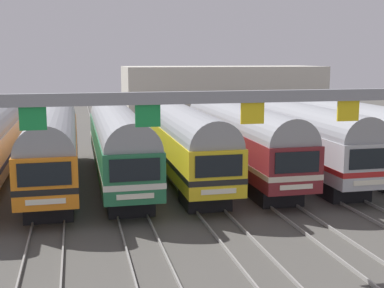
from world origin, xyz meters
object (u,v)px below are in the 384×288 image
(catenary_gantry, at_px, (252,119))
(commuter_train_green, at_px, (118,139))
(commuter_train_stainless, at_px, (295,133))
(commuter_train_orange, at_px, (53,142))
(commuter_train_maroon, at_px, (239,135))
(commuter_train_white, at_px, (349,132))
(commuter_train_yellow, at_px, (180,137))

(catenary_gantry, bearing_deg, commuter_train_green, 106.17)
(commuter_train_green, distance_m, commuter_train_stainless, 11.74)
(commuter_train_orange, relative_size, catenary_gantry, 0.63)
(commuter_train_maroon, relative_size, commuter_train_white, 1.00)
(commuter_train_green, bearing_deg, catenary_gantry, -73.83)
(commuter_train_stainless, height_order, commuter_train_white, commuter_train_stainless)
(commuter_train_orange, relative_size, commuter_train_yellow, 1.00)
(commuter_train_maroon, bearing_deg, catenary_gantry, -106.17)
(commuter_train_green, distance_m, catenary_gantry, 14.32)
(commuter_train_maroon, distance_m, commuter_train_white, 7.83)
(commuter_train_yellow, xyz_separation_m, commuter_train_maroon, (3.91, 0.00, 0.00))
(commuter_train_orange, height_order, commuter_train_stainless, commuter_train_stainless)
(commuter_train_white, xyz_separation_m, catenary_gantry, (-11.74, -13.49, 2.73))
(commuter_train_yellow, xyz_separation_m, catenary_gantry, (0.00, -13.49, 2.73))
(commuter_train_white, bearing_deg, commuter_train_orange, 180.00)
(commuter_train_green, bearing_deg, commuter_train_maroon, 0.00)
(catenary_gantry, bearing_deg, commuter_train_maroon, 73.83)
(commuter_train_maroon, distance_m, catenary_gantry, 14.32)
(commuter_train_orange, xyz_separation_m, catenary_gantry, (7.83, -13.49, 2.73))
(commuter_train_white, bearing_deg, commuter_train_green, 179.98)
(commuter_train_maroon, relative_size, catenary_gantry, 0.63)
(commuter_train_yellow, distance_m, commuter_train_white, 11.74)
(commuter_train_yellow, bearing_deg, commuter_train_orange, 180.00)
(commuter_train_orange, height_order, commuter_train_yellow, same)
(commuter_train_green, xyz_separation_m, commuter_train_white, (15.65, -0.00, -0.00))
(commuter_train_yellow, height_order, commuter_train_stainless, commuter_train_stainless)
(commuter_train_orange, xyz_separation_m, commuter_train_white, (19.57, 0.00, 0.00))
(commuter_train_orange, bearing_deg, commuter_train_green, 0.06)
(commuter_train_stainless, bearing_deg, commuter_train_maroon, 180.00)
(commuter_train_maroon, height_order, catenary_gantry, catenary_gantry)
(commuter_train_stainless, distance_m, catenary_gantry, 15.84)
(commuter_train_white, bearing_deg, commuter_train_maroon, 179.97)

